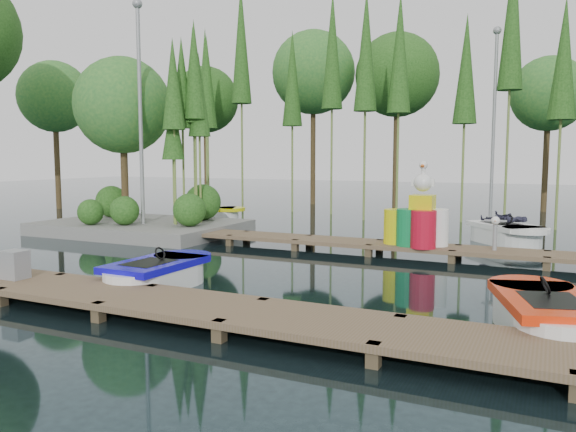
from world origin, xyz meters
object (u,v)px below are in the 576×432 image
at_px(utility_cabinet, 15,265).
at_px(drum_cluster, 423,222).
at_px(boat_yellow_far, 211,214).
at_px(yellow_barrel, 395,226).
at_px(island, 138,136).
at_px(boat_blue, 158,275).
at_px(boat_red, 546,317).

bearing_deg(utility_cabinet, drum_cluster, 49.46).
height_order(boat_yellow_far, yellow_barrel, boat_yellow_far).
xyz_separation_m(island, boat_yellow_far, (0.36, 3.74, -2.92)).
bearing_deg(boat_yellow_far, drum_cluster, -29.85).
bearing_deg(boat_blue, boat_red, 2.02).
bearing_deg(island, boat_blue, -47.67).
bearing_deg(island, drum_cluster, -5.65).
distance_m(boat_blue, yellow_barrel, 6.33).
bearing_deg(boat_yellow_far, boat_red, -42.38).
bearing_deg(boat_yellow_far, utility_cabinet, -76.64).
distance_m(island, drum_cluster, 9.88).
height_order(island, boat_yellow_far, island).
bearing_deg(utility_cabinet, boat_red, 10.39).
bearing_deg(island, utility_cabinet, -64.48).
bearing_deg(boat_yellow_far, yellow_barrel, -30.96).
relative_size(boat_red, yellow_barrel, 3.31).
height_order(boat_blue, drum_cluster, drum_cluster).
xyz_separation_m(boat_yellow_far, yellow_barrel, (8.50, -4.53, 0.47)).
height_order(boat_blue, utility_cabinet, utility_cabinet).
height_order(boat_blue, boat_yellow_far, boat_yellow_far).
relative_size(island, utility_cabinet, 13.23).
bearing_deg(boat_blue, island, 133.77).
bearing_deg(boat_blue, utility_cabinet, -140.98).
bearing_deg(drum_cluster, boat_red, -61.55).
relative_size(boat_red, boat_yellow_far, 1.05).
xyz_separation_m(island, boat_blue, (5.70, -6.26, -2.94)).
xyz_separation_m(utility_cabinet, drum_cluster, (5.85, 6.84, 0.36)).
xyz_separation_m(island, yellow_barrel, (8.85, -0.79, -2.45)).
xyz_separation_m(boat_blue, boat_red, (6.71, 0.07, 0.01)).
relative_size(island, yellow_barrel, 7.71).
bearing_deg(yellow_barrel, island, 174.90).
height_order(boat_blue, yellow_barrel, yellow_barrel).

